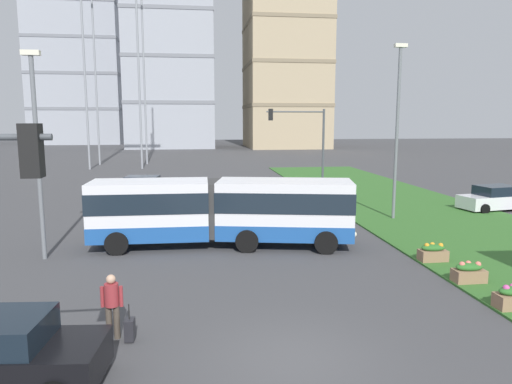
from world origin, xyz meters
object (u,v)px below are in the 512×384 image
at_px(streetlight_left, 37,147).
at_px(apartment_tower_west, 79,61).
at_px(apartment_tower_westcentre, 169,41).
at_px(apartment_tower_centre, 285,47).
at_px(pedestrian_crossing, 112,302).
at_px(streetlight_median, 397,126).
at_px(articulated_bus, 222,210).
at_px(car_navy_sedan, 144,187).
at_px(rolling_suitcase, 130,329).
at_px(flower_planter_1, 469,272).
at_px(flower_planter_2, 433,252).
at_px(car_white_van, 494,199).
at_px(traffic_light_far_right, 305,138).

relative_size(streetlight_left, apartment_tower_west, 0.21).
height_order(apartment_tower_westcentre, apartment_tower_centre, apartment_tower_westcentre).
bearing_deg(pedestrian_crossing, streetlight_median, 44.55).
distance_m(articulated_bus, apartment_tower_westcentre, 84.96).
bearing_deg(car_navy_sedan, apartment_tower_centre, 70.26).
height_order(streetlight_left, streetlight_median, streetlight_median).
height_order(rolling_suitcase, flower_planter_1, rolling_suitcase).
relative_size(articulated_bus, rolling_suitcase, 12.31).
distance_m(flower_planter_2, streetlight_left, 16.44).
xyz_separation_m(car_white_van, pedestrian_crossing, (-21.08, -15.18, 0.25)).
xyz_separation_m(streetlight_left, apartment_tower_westcentre, (1.51, 83.31, 17.53)).
relative_size(flower_planter_1, apartment_tower_centre, 0.03).
distance_m(flower_planter_1, streetlight_left, 17.02).
xyz_separation_m(traffic_light_far_right, streetlight_median, (3.60, -6.97, 0.94)).
bearing_deg(apartment_tower_westcentre, rolling_suitcase, -88.13).
relative_size(rolling_suitcase, traffic_light_far_right, 0.15).
xyz_separation_m(pedestrian_crossing, rolling_suitcase, (0.45, -0.20, -0.69)).
height_order(car_white_van, traffic_light_far_right, traffic_light_far_right).
xyz_separation_m(car_white_van, apartment_tower_west, (-46.62, 96.42, 19.42)).
bearing_deg(traffic_light_far_right, flower_planter_2, -83.59).
bearing_deg(articulated_bus, traffic_light_far_right, 60.25).
height_order(car_navy_sedan, apartment_tower_west, apartment_tower_west).
bearing_deg(car_white_van, pedestrian_crossing, -144.25).
distance_m(car_white_van, streetlight_left, 26.47).
distance_m(pedestrian_crossing, apartment_tower_westcentre, 93.54).
bearing_deg(apartment_tower_westcentre, flower_planter_1, -80.90).
height_order(car_white_van, apartment_tower_centre, apartment_tower_centre).
distance_m(car_white_van, flower_planter_1, 15.69).
height_order(traffic_light_far_right, streetlight_left, streetlight_left).
height_order(rolling_suitcase, streetlight_median, streetlight_median).
distance_m(car_navy_sedan, pedestrian_crossing, 23.44).
bearing_deg(flower_planter_2, car_navy_sedan, 125.97).
height_order(car_navy_sedan, traffic_light_far_right, traffic_light_far_right).
bearing_deg(apartment_tower_centre, apartment_tower_west, 153.13).
relative_size(car_white_van, pedestrian_crossing, 2.66).
relative_size(streetlight_median, apartment_tower_west, 0.24).
distance_m(rolling_suitcase, flower_planter_2, 12.42).
bearing_deg(flower_planter_1, streetlight_median, 79.91).
xyz_separation_m(apartment_tower_west, apartment_tower_westcentre, (23.01, -20.51, 1.99)).
xyz_separation_m(car_navy_sedan, apartment_tower_west, (-23.96, 88.21, 19.42)).
bearing_deg(traffic_light_far_right, streetlight_median, -62.69).
bearing_deg(streetlight_median, pedestrian_crossing, -135.45).
distance_m(flower_planter_2, traffic_light_far_right, 15.75).
relative_size(articulated_bus, apartment_tower_westcentre, 0.27).
distance_m(flower_planter_1, apartment_tower_centre, 88.06).
relative_size(car_white_van, flower_planter_1, 4.21).
bearing_deg(streetlight_left, rolling_suitcase, -60.67).
bearing_deg(streetlight_median, car_white_van, 13.74).
distance_m(flower_planter_1, apartment_tower_westcentre, 92.16).
height_order(car_white_van, streetlight_median, streetlight_median).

